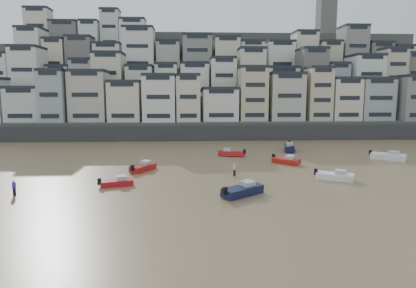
{
  "coord_description": "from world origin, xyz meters",
  "views": [
    {
      "loc": [
        3.42,
        -20.83,
        11.14
      ],
      "look_at": [
        6.11,
        30.0,
        4.0
      ],
      "focal_mm": 32.0,
      "sensor_mm": 36.0,
      "label": 1
    }
  ],
  "objects": [
    {
      "name": "boat_g",
      "position": [
        36.47,
        38.0,
        0.8
      ],
      "size": [
        5.84,
        5.05,
        1.6
      ],
      "primitive_type": null,
      "rotation": [
        0.0,
        0.0,
        -0.64
      ],
      "color": "white",
      "rests_on": "ground"
    },
    {
      "name": "hillside",
      "position": [
        14.73,
        104.84,
        13.01
      ],
      "size": [
        141.04,
        66.0,
        50.0
      ],
      "color": "#4C4C47",
      "rests_on": "ground"
    },
    {
      "name": "harbor_wall",
      "position": [
        10.0,
        65.0,
        1.75
      ],
      "size": [
        140.0,
        3.0,
        3.5
      ],
      "primitive_type": "cube",
      "color": "#38383A",
      "rests_on": "ground"
    },
    {
      "name": "person_pink",
      "position": [
        9.52,
        27.49,
        0.87
      ],
      "size": [
        0.44,
        0.44,
        1.74
      ],
      "primitive_type": null,
      "color": "pink",
      "rests_on": "ground"
    },
    {
      "name": "boat_i",
      "position": [
        22.74,
        48.3,
        0.85
      ],
      "size": [
        3.57,
        6.58,
        1.71
      ],
      "primitive_type": null,
      "rotation": [
        0.0,
        0.0,
        -1.83
      ],
      "color": "#13143B",
      "rests_on": "ground"
    },
    {
      "name": "boat_e",
      "position": [
        18.64,
        35.4,
        0.67
      ],
      "size": [
        4.57,
        4.59,
        1.33
      ],
      "primitive_type": null,
      "rotation": [
        0.0,
        0.0,
        -0.79
      ],
      "color": "#A81F14",
      "rests_on": "ground"
    },
    {
      "name": "person_blue",
      "position": [
        -15.5,
        19.23,
        0.87
      ],
      "size": [
        0.44,
        0.44,
        1.74
      ],
      "primitive_type": null,
      "color": "#401BD1",
      "rests_on": "ground"
    },
    {
      "name": "boat_a",
      "position": [
        9.24,
        18.0,
        0.77
      ],
      "size": [
        5.58,
        4.9,
        1.54
      ],
      "primitive_type": null,
      "rotation": [
        0.0,
        0.0,
        0.66
      ],
      "color": "#12193A",
      "rests_on": "ground"
    },
    {
      "name": "ground",
      "position": [
        0.0,
        0.0,
        0.0
      ],
      "size": [
        400.0,
        400.0,
        0.0
      ],
      "primitive_type": "plane",
      "color": "olive",
      "rests_on": "ground"
    },
    {
      "name": "boat_h",
      "position": [
        10.89,
        43.08,
        0.68
      ],
      "size": [
        5.22,
        3.16,
        1.35
      ],
      "primitive_type": null,
      "rotation": [
        0.0,
        0.0,
        2.81
      ],
      "color": "#B01519",
      "rests_on": "ground"
    },
    {
      "name": "boat_j",
      "position": [
        -5.19,
        22.8,
        0.57
      ],
      "size": [
        4.43,
        2.51,
        1.15
      ],
      "primitive_type": null,
      "rotation": [
        0.0,
        0.0,
        0.28
      ],
      "color": "#B5161C",
      "rests_on": "ground"
    },
    {
      "name": "boat_b",
      "position": [
        22.0,
        24.38,
        0.68
      ],
      "size": [
        5.19,
        3.73,
        1.36
      ],
      "primitive_type": null,
      "rotation": [
        0.0,
        0.0,
        -0.47
      ],
      "color": "white",
      "rests_on": "ground"
    },
    {
      "name": "boat_f",
      "position": [
        -3.09,
        31.34,
        0.68
      ],
      "size": [
        3.96,
        5.12,
        1.36
      ],
      "primitive_type": null,
      "rotation": [
        0.0,
        0.0,
        1.03
      ],
      "color": "#AF1815",
      "rests_on": "ground"
    }
  ]
}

